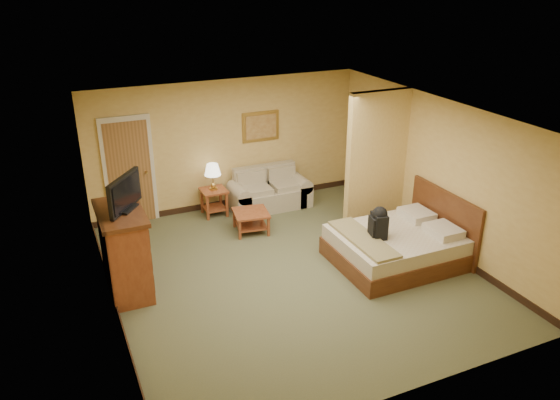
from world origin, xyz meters
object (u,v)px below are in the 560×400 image
loveseat (269,194)px  dresser (125,251)px  coffee_table (251,217)px  bed (399,245)px

loveseat → dresser: bearing=-147.6°
coffee_table → bed: (1.86, -2.04, 0.02)m
loveseat → coffee_table: loveseat is taller
coffee_table → dresser: dresser is taller
loveseat → dresser: (-3.19, -2.02, 0.40)m
loveseat → bed: (1.10, -2.97, 0.03)m
bed → coffee_table: bearing=132.3°
loveseat → bed: 3.16m
loveseat → coffee_table: bearing=-129.3°
dresser → bed: bearing=-12.4°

